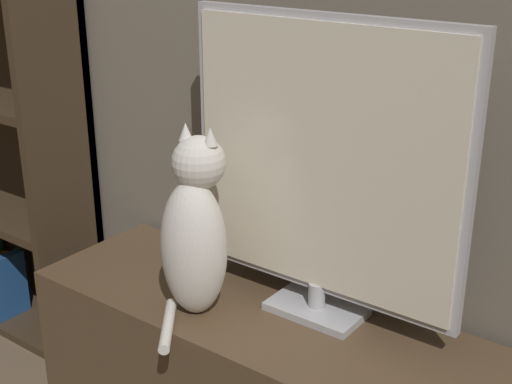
# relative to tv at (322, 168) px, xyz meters

# --- Properties ---
(tv) EXTENTS (0.75, 0.15, 0.76)m
(tv) POSITION_rel_tv_xyz_m (0.00, 0.00, 0.00)
(tv) COLOR #B7B7BC
(tv) RESTS_ON tv_stand
(cat) EXTENTS (0.19, 0.31, 0.50)m
(cat) POSITION_rel_tv_xyz_m (-0.26, -0.18, -0.18)
(cat) COLOR silver
(cat) RESTS_ON tv_stand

